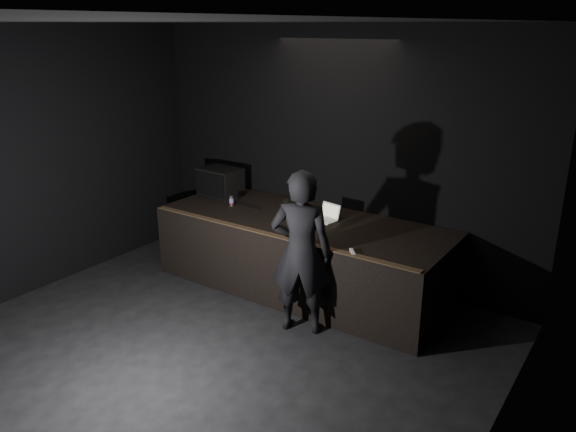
# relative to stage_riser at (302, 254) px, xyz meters

# --- Properties ---
(ground) EXTENTS (7.00, 7.00, 0.00)m
(ground) POSITION_rel_stage_riser_xyz_m (0.00, -2.73, -0.50)
(ground) COLOR black
(ground) RESTS_ON ground
(room_walls) EXTENTS (6.10, 7.10, 3.52)m
(room_walls) POSITION_rel_stage_riser_xyz_m (0.00, -2.73, 1.52)
(room_walls) COLOR black
(room_walls) RESTS_ON ground
(stage_riser) EXTENTS (4.00, 1.50, 1.00)m
(stage_riser) POSITION_rel_stage_riser_xyz_m (0.00, 0.00, 0.00)
(stage_riser) COLOR black
(stage_riser) RESTS_ON ground
(riser_lip) EXTENTS (3.92, 0.10, 0.01)m
(riser_lip) POSITION_rel_stage_riser_xyz_m (0.00, -0.71, 0.51)
(riser_lip) COLOR brown
(riser_lip) RESTS_ON stage_riser
(stage_monitor) EXTENTS (0.64, 0.49, 0.41)m
(stage_monitor) POSITION_rel_stage_riser_xyz_m (-1.67, 0.26, 0.71)
(stage_monitor) COLOR black
(stage_monitor) RESTS_ON stage_riser
(cable) EXTENTS (0.99, 0.12, 0.02)m
(cable) POSITION_rel_stage_riser_xyz_m (-1.23, 0.05, 0.51)
(cable) COLOR black
(cable) RESTS_ON stage_riser
(laptop) EXTENTS (0.35, 0.32, 0.21)m
(laptop) POSITION_rel_stage_riser_xyz_m (0.27, 0.17, 0.55)
(laptop) COLOR white
(laptop) RESTS_ON stage_riser
(beer_can) EXTENTS (0.06, 0.06, 0.15)m
(beer_can) POSITION_rel_stage_riser_xyz_m (-1.17, -0.08, 0.58)
(beer_can) COLOR silver
(beer_can) RESTS_ON stage_riser
(plastic_cup) EXTENTS (0.08, 0.08, 0.10)m
(plastic_cup) POSITION_rel_stage_riser_xyz_m (-0.50, 0.32, 0.55)
(plastic_cup) COLOR white
(plastic_cup) RESTS_ON stage_riser
(wii_remote) EXTENTS (0.13, 0.14, 0.03)m
(wii_remote) POSITION_rel_stage_riser_xyz_m (1.10, -0.65, 0.51)
(wii_remote) COLOR silver
(wii_remote) RESTS_ON stage_riser
(person) EXTENTS (0.84, 0.70, 1.97)m
(person) POSITION_rel_stage_riser_xyz_m (0.59, -0.95, 0.49)
(person) COLOR black
(person) RESTS_ON ground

